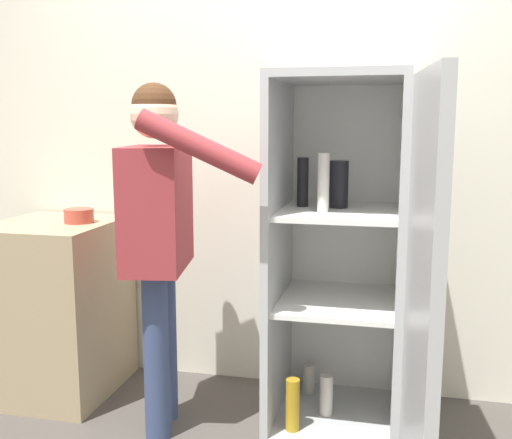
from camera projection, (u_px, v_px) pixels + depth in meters
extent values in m
cube|color=silver|center=(284.00, 145.00, 3.08)|extent=(7.00, 0.06, 2.55)
cube|color=#B7BABC|center=(334.00, 414.00, 2.85)|extent=(0.59, 0.65, 0.04)
cube|color=#B7BABC|center=(342.00, 77.00, 2.60)|extent=(0.59, 0.65, 0.04)
cube|color=white|center=(344.00, 241.00, 3.02)|extent=(0.59, 0.03, 1.53)
cube|color=#B7BABC|center=(279.00, 251.00, 2.78)|extent=(0.04, 0.65, 1.53)
cube|color=#B7BABC|center=(400.00, 257.00, 2.66)|extent=(0.03, 0.65, 1.53)
cube|color=white|center=(337.00, 301.00, 2.76)|extent=(0.52, 0.58, 0.02)
cube|color=white|center=(339.00, 212.00, 2.69)|extent=(0.52, 0.58, 0.02)
cube|color=#B7BABC|center=(422.00, 296.00, 2.05)|extent=(0.10, 0.59, 1.53)
cylinder|color=black|center=(303.00, 182.00, 2.76)|extent=(0.05, 0.05, 0.23)
cylinder|color=beige|center=(323.00, 183.00, 2.58)|extent=(0.05, 0.05, 0.26)
cylinder|color=black|center=(339.00, 184.00, 2.72)|extent=(0.09, 0.09, 0.21)
cylinder|color=#B78C1E|center=(293.00, 405.00, 2.65)|extent=(0.06, 0.06, 0.24)
cylinder|color=beige|center=(326.00, 395.00, 2.80)|extent=(0.06, 0.06, 0.19)
cylinder|color=beige|center=(309.00, 378.00, 3.03)|extent=(0.06, 0.06, 0.15)
cylinder|color=#384770|center=(165.00, 342.00, 2.80)|extent=(0.11, 0.11, 0.76)
cylinder|color=#384770|center=(156.00, 356.00, 2.62)|extent=(0.11, 0.11, 0.76)
cube|color=#9E3338|center=(157.00, 208.00, 2.61)|extent=(0.32, 0.47, 0.54)
sphere|color=beige|center=(154.00, 114.00, 2.54)|extent=(0.21, 0.21, 0.21)
sphere|color=#4C2D19|center=(154.00, 105.00, 2.54)|extent=(0.19, 0.19, 0.19)
cylinder|color=#9E3338|center=(168.00, 206.00, 2.85)|extent=(0.09, 0.09, 0.50)
cylinder|color=#9E3338|center=(199.00, 147.00, 2.31)|extent=(0.50, 0.17, 0.29)
cube|color=tan|center=(58.00, 307.00, 3.10)|extent=(0.58, 0.65, 0.89)
cylinder|color=#B24738|center=(79.00, 216.00, 3.01)|extent=(0.15, 0.15, 0.07)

